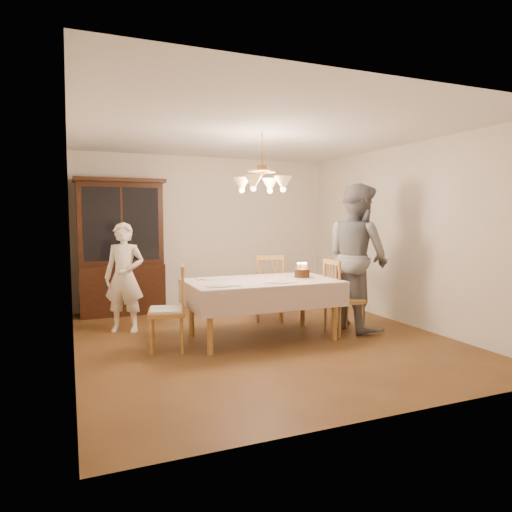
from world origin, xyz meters
name	(u,v)px	position (x,y,z in m)	size (l,w,h in m)	color
ground	(262,338)	(0.00, 0.00, 0.00)	(5.00, 5.00, 0.00)	#513217
room_shell	(262,215)	(0.00, 0.00, 1.58)	(5.00, 5.00, 5.00)	white
dining_table	(262,286)	(0.00, 0.00, 0.68)	(1.90, 1.10, 0.76)	olive
china_hutch	(121,249)	(-1.49, 2.25, 1.04)	(1.38, 0.54, 2.16)	black
chair_far_side	(270,291)	(0.50, 0.89, 0.44)	(0.56, 0.55, 1.00)	olive
chair_left_end	(167,312)	(-1.23, -0.06, 0.45)	(0.50, 0.52, 1.00)	olive
chair_right_end	(343,301)	(1.10, -0.17, 0.44)	(0.43, 0.45, 1.00)	olive
elderly_woman	(124,277)	(-1.58, 1.05, 0.74)	(0.54, 0.36, 1.49)	white
adult_in_grey	(357,257)	(1.43, -0.02, 1.01)	(0.98, 0.76, 2.01)	slate
birthday_cake	(302,274)	(0.55, -0.04, 0.81)	(0.30, 0.30, 0.20)	white
place_setting_near_left	(223,286)	(-0.63, -0.31, 0.77)	(0.40, 0.25, 0.02)	white
place_setting_near_right	(281,282)	(0.13, -0.31, 0.77)	(0.38, 0.23, 0.02)	white
place_setting_far_left	(212,279)	(-0.57, 0.31, 0.77)	(0.41, 0.26, 0.02)	white
chandelier	(262,184)	(0.00, 0.00, 1.98)	(0.62, 0.62, 0.73)	#BF8C3F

